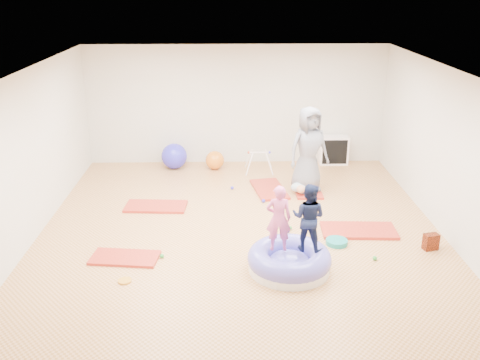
{
  "coord_description": "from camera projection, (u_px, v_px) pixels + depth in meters",
  "views": [
    {
      "loc": [
        -0.21,
        -8.36,
        4.13
      ],
      "look_at": [
        0.0,
        0.3,
        0.9
      ],
      "focal_mm": 40.0,
      "sensor_mm": 36.0,
      "label": 1
    }
  ],
  "objects": [
    {
      "name": "inflatable_cushion",
      "position": [
        289.0,
        261.0,
        8.09
      ],
      "size": [
        1.28,
        1.28,
        0.4
      ],
      "rotation": [
        0.0,
        0.0,
        0.0
      ],
      "color": "white",
      "rests_on": "ground"
    },
    {
      "name": "backpack",
      "position": [
        431.0,
        242.0,
        8.72
      ],
      "size": [
        0.26,
        0.2,
        0.27
      ],
      "primitive_type": "cube",
      "rotation": [
        0.0,
        0.0,
        0.23
      ],
      "color": "maroon",
      "rests_on": "ground"
    },
    {
      "name": "exercise_ball_orange",
      "position": [
        215.0,
        160.0,
        12.44
      ],
      "size": [
        0.43,
        0.43,
        0.43
      ],
      "primitive_type": "sphere",
      "color": "orange",
      "rests_on": "ground"
    },
    {
      "name": "gym_mat_mid_left",
      "position": [
        156.0,
        206.0,
        10.38
      ],
      "size": [
        1.21,
        0.66,
        0.05
      ],
      "primitive_type": "cube",
      "rotation": [
        0.0,
        0.0,
        -0.06
      ],
      "color": "#D24424",
      "rests_on": "ground"
    },
    {
      "name": "gym_mat_right",
      "position": [
        359.0,
        230.0,
        9.37
      ],
      "size": [
        1.32,
        0.71,
        0.05
      ],
      "primitive_type": "cube",
      "rotation": [
        0.0,
        0.0,
        -0.05
      ],
      "color": "#D24424",
      "rests_on": "ground"
    },
    {
      "name": "infant_play_gym",
      "position": [
        259.0,
        159.0,
        12.2
      ],
      "size": [
        0.64,
        0.61,
        0.49
      ],
      "rotation": [
        0.0,
        0.0,
        -0.14
      ],
      "color": "white",
      "rests_on": "ground"
    },
    {
      "name": "cube_shelf",
      "position": [
        334.0,
        150.0,
        12.77
      ],
      "size": [
        0.68,
        0.34,
        0.68
      ],
      "color": "white",
      "rests_on": "ground"
    },
    {
      "name": "child_pink",
      "position": [
        279.0,
        215.0,
        7.89
      ],
      "size": [
        0.39,
        0.26,
        1.04
      ],
      "primitive_type": "imported",
      "rotation": [
        0.0,
        0.0,
        3.11
      ],
      "color": "#D75893",
      "rests_on": "inflatable_cushion"
    },
    {
      "name": "ball_pit_balls",
      "position": [
        269.0,
        229.0,
        9.42
      ],
      "size": [
        3.44,
        3.2,
        0.07
      ],
      "color": "green",
      "rests_on": "ground"
    },
    {
      "name": "gym_mat_rear_right",
      "position": [
        307.0,
        189.0,
        11.24
      ],
      "size": [
        0.54,
        1.08,
        0.04
      ],
      "primitive_type": "cube",
      "rotation": [
        0.0,
        0.0,
        1.57
      ],
      "color": "#D24424",
      "rests_on": "ground"
    },
    {
      "name": "gym_mat_front_left",
      "position": [
        125.0,
        258.0,
        8.46
      ],
      "size": [
        1.12,
        0.65,
        0.04
      ],
      "primitive_type": "cube",
      "rotation": [
        0.0,
        0.0,
        -0.12
      ],
      "color": "#D24424",
      "rests_on": "ground"
    },
    {
      "name": "gym_mat_center_back",
      "position": [
        269.0,
        189.0,
        11.23
      ],
      "size": [
        0.79,
        1.27,
        0.05
      ],
      "primitive_type": "cube",
      "rotation": [
        0.0,
        0.0,
        1.74
      ],
      "color": "#D24424",
      "rests_on": "ground"
    },
    {
      "name": "balance_disc",
      "position": [
        337.0,
        242.0,
        8.93
      ],
      "size": [
        0.36,
        0.36,
        0.08
      ],
      "primitive_type": "cylinder",
      "color": "#147F79",
      "rests_on": "ground"
    },
    {
      "name": "exercise_ball_blue",
      "position": [
        174.0,
        156.0,
        12.46
      ],
      "size": [
        0.6,
        0.6,
        0.6
      ],
      "primitive_type": "sphere",
      "color": "#312DD2",
      "rests_on": "ground"
    },
    {
      "name": "child_navy",
      "position": [
        309.0,
        214.0,
        7.89
      ],
      "size": [
        0.63,
        0.58,
        1.06
      ],
      "primitive_type": "imported",
      "rotation": [
        0.0,
        0.0,
        2.72
      ],
      "color": "#131C3C",
      "rests_on": "inflatable_cushion"
    },
    {
      "name": "adult_caregiver",
      "position": [
        309.0,
        149.0,
        10.86
      ],
      "size": [
        1.0,
        0.81,
        1.76
      ],
      "primitive_type": "imported",
      "rotation": [
        0.0,
        0.0,
        0.33
      ],
      "color": "slate",
      "rests_on": "gym_mat_rear_right"
    },
    {
      "name": "infant",
      "position": [
        300.0,
        188.0,
        10.95
      ],
      "size": [
        0.37,
        0.38,
        0.22
      ],
      "color": "#A7BECE",
      "rests_on": "gym_mat_rear_right"
    },
    {
      "name": "yellow_toy",
      "position": [
        125.0,
        281.0,
        7.82
      ],
      "size": [
        0.2,
        0.2,
        0.03
      ],
      "primitive_type": "cylinder",
      "color": "gold",
      "rests_on": "ground"
    },
    {
      "name": "room",
      "position": [
        240.0,
        158.0,
        8.79
      ],
      "size": [
        7.01,
        8.01,
        2.81
      ],
      "color": "tan",
      "rests_on": "ground"
    }
  ]
}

